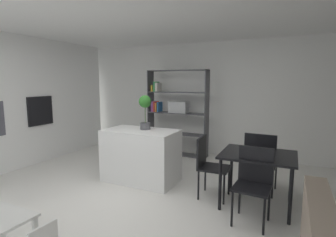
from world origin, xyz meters
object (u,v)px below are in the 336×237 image
(dining_chair_far, at_px, (261,158))
(kitchen_island, at_px, (141,155))
(dining_table, at_px, (258,160))
(dining_chair_near, at_px, (254,178))
(potted_plant_on_island, at_px, (145,108))
(open_bookshelf, at_px, (174,111))
(dining_chair_island_side, at_px, (208,161))
(built_in_oven, at_px, (40,111))

(dining_chair_far, bearing_deg, kitchen_island, 12.65)
(dining_table, bearing_deg, dining_chair_near, -89.17)
(potted_plant_on_island, bearing_deg, open_bookshelf, 97.63)
(dining_chair_island_side, distance_m, dining_chair_near, 0.84)
(kitchen_island, bearing_deg, dining_table, -3.16)
(dining_table, height_order, dining_chair_island_side, dining_chair_island_side)
(kitchen_island, bearing_deg, potted_plant_on_island, 67.53)
(dining_chair_near, xyz_separation_m, dining_chair_far, (-0.01, 0.87, 0.02))
(kitchen_island, xyz_separation_m, dining_table, (1.95, -0.11, 0.21))
(dining_chair_near, distance_m, dining_chair_far, 0.87)
(potted_plant_on_island, height_order, dining_table, potted_plant_on_island)
(dining_table, xyz_separation_m, dining_chair_far, (-0.01, 0.43, -0.10))
(kitchen_island, distance_m, dining_chair_far, 1.98)
(built_in_oven, distance_m, open_bookshelf, 2.93)
(dining_chair_near, relative_size, dining_chair_far, 0.96)
(built_in_oven, bearing_deg, dining_chair_island_side, -1.87)
(built_in_oven, bearing_deg, potted_plant_on_island, 1.93)
(open_bookshelf, distance_m, dining_chair_far, 2.66)
(dining_chair_near, bearing_deg, potted_plant_on_island, 165.29)
(kitchen_island, height_order, potted_plant_on_island, potted_plant_on_island)
(dining_table, bearing_deg, dining_chair_far, 90.83)
(dining_chair_island_side, bearing_deg, dining_chair_near, -123.12)
(built_in_oven, xyz_separation_m, dining_chair_near, (4.45, -0.56, -0.57))
(dining_chair_island_side, bearing_deg, open_bookshelf, 34.84)
(open_bookshelf, bearing_deg, kitchen_island, -84.00)
(potted_plant_on_island, relative_size, open_bookshelf, 0.30)
(potted_plant_on_island, height_order, dining_chair_island_side, potted_plant_on_island)
(kitchen_island, relative_size, dining_chair_island_side, 1.38)
(open_bookshelf, bearing_deg, dining_chair_island_side, -53.37)
(dining_chair_island_side, height_order, dining_chair_far, dining_chair_far)
(open_bookshelf, xyz_separation_m, dining_chair_near, (2.15, -2.37, -0.49))
(built_in_oven, xyz_separation_m, kitchen_island, (2.49, -0.01, -0.67))
(dining_chair_far, bearing_deg, open_bookshelf, -31.74)
(dining_table, height_order, dining_chair_near, dining_chair_near)
(dining_chair_island_side, relative_size, dining_chair_far, 0.95)
(dining_table, bearing_deg, dining_chair_island_side, -179.75)
(built_in_oven, bearing_deg, open_bookshelf, 38.23)
(built_in_oven, distance_m, dining_table, 4.47)
(built_in_oven, height_order, potted_plant_on_island, potted_plant_on_island)
(kitchen_island, distance_m, potted_plant_on_island, 0.83)
(dining_table, height_order, dining_chair_far, dining_chair_far)
(dining_table, xyz_separation_m, dining_chair_island_side, (-0.71, -0.00, -0.12))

